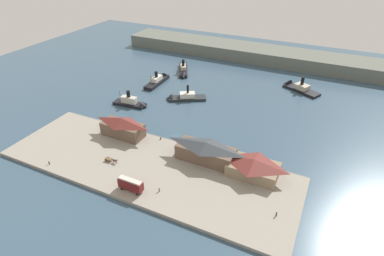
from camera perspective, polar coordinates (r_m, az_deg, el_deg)
name	(u,v)px	position (r m, az deg, el deg)	size (l,w,h in m)	color
ground_plane	(175,138)	(132.46, -3.11, -1.78)	(320.00, 320.00, 0.00)	#385166
quay_promenade	(146,166)	(117.05, -8.26, -6.88)	(110.00, 36.00, 1.20)	gray
seawall_edge	(171,141)	(129.58, -3.88, -2.38)	(110.00, 0.80, 1.00)	slate
ferry_shed_central_terminal	(123,127)	(132.60, -12.45, 0.22)	(17.95, 8.02, 8.18)	brown
ferry_shed_customs_shed	(206,151)	(115.69, 2.52, -4.22)	(21.98, 8.76, 7.79)	brown
ferry_shed_east_terminal	(253,167)	(111.52, 11.04, -6.89)	(17.68, 10.95, 6.46)	#847056
street_tram	(131,184)	(105.62, -11.05, -9.93)	(8.54, 2.76, 4.51)	maroon
horse_cart	(111,160)	(120.25, -14.44, -5.57)	(5.57, 1.51, 1.87)	brown
pedestrian_standing_center	(159,190)	(105.09, -5.93, -11.03)	(0.40, 0.40, 1.63)	#6B5B4C
pedestrian_near_cart	(276,214)	(100.28, 15.02, -14.79)	(0.42, 0.42, 1.70)	#33384C
pedestrian_near_east_shed	(49,163)	(126.61, -24.44, -5.75)	(0.38, 0.38, 1.54)	#232328
mooring_post_center_east	(161,139)	(129.45, -5.70, -1.91)	(0.44, 0.44, 0.90)	black
mooring_post_west	(180,144)	(125.79, -2.23, -2.86)	(0.44, 0.44, 0.90)	black
ferry_approaching_west	(159,80)	(183.97, -6.00, 8.65)	(5.65, 22.69, 8.72)	black
ferry_approaching_east	(297,87)	(183.40, 18.42, 7.02)	(22.35, 15.37, 10.47)	black
ferry_mid_harbor	(183,71)	(196.26, -1.59, 10.31)	(15.01, 23.41, 9.09)	black
ferry_departing_north	(182,97)	(162.94, -1.83, 5.55)	(20.71, 14.98, 9.95)	#23282D
ferry_near_quay	(133,103)	(159.22, -10.64, 4.47)	(18.41, 6.74, 9.41)	black
far_headland	(251,53)	(224.22, 10.66, 13.26)	(180.00, 24.00, 8.00)	#60665B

